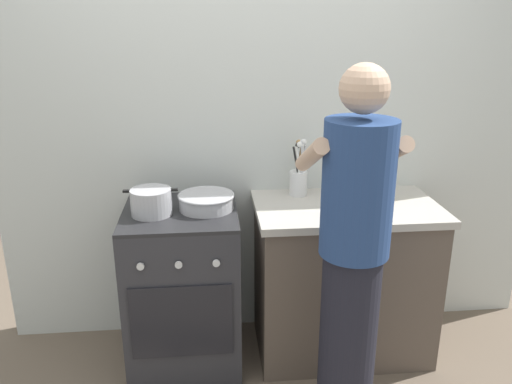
{
  "coord_description": "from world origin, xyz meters",
  "views": [
    {
      "loc": [
        -0.19,
        -2.39,
        1.86
      ],
      "look_at": [
        0.05,
        0.12,
        1.0
      ],
      "focal_mm": 35.85,
      "sensor_mm": 36.0,
      "label": 1
    }
  ],
  "objects_px": {
    "pot": "(151,202)",
    "oil_bottle": "(382,185)",
    "mixing_bowl": "(206,201)",
    "person": "(353,261)",
    "stove_range": "(184,287)",
    "utensil_crock": "(299,177)"
  },
  "relations": [
    {
      "from": "mixing_bowl",
      "to": "person",
      "type": "distance_m",
      "value": 0.87
    },
    {
      "from": "mixing_bowl",
      "to": "utensil_crock",
      "type": "bearing_deg",
      "value": 18.8
    },
    {
      "from": "oil_bottle",
      "to": "pot",
      "type": "bearing_deg",
      "value": -177.01
    },
    {
      "from": "utensil_crock",
      "to": "oil_bottle",
      "type": "height_order",
      "value": "utensil_crock"
    },
    {
      "from": "stove_range",
      "to": "utensil_crock",
      "type": "relative_size",
      "value": 2.73
    },
    {
      "from": "utensil_crock",
      "to": "person",
      "type": "bearing_deg",
      "value": -82.45
    },
    {
      "from": "pot",
      "to": "oil_bottle",
      "type": "relative_size",
      "value": 1.14
    },
    {
      "from": "person",
      "to": "stove_range",
      "type": "bearing_deg",
      "value": 142.74
    },
    {
      "from": "pot",
      "to": "mixing_bowl",
      "type": "relative_size",
      "value": 0.92
    },
    {
      "from": "mixing_bowl",
      "to": "person",
      "type": "bearing_deg",
      "value": -43.53
    },
    {
      "from": "pot",
      "to": "oil_bottle",
      "type": "distance_m",
      "value": 1.24
    },
    {
      "from": "stove_range",
      "to": "oil_bottle",
      "type": "xyz_separation_m",
      "value": [
        1.09,
        0.03,
        0.55
      ]
    },
    {
      "from": "pot",
      "to": "utensil_crock",
      "type": "distance_m",
      "value": 0.84
    },
    {
      "from": "stove_range",
      "to": "oil_bottle",
      "type": "height_order",
      "value": "oil_bottle"
    },
    {
      "from": "stove_range",
      "to": "utensil_crock",
      "type": "bearing_deg",
      "value": 16.01
    },
    {
      "from": "stove_range",
      "to": "utensil_crock",
      "type": "distance_m",
      "value": 0.89
    },
    {
      "from": "pot",
      "to": "stove_range",
      "type": "bearing_deg",
      "value": 15.56
    },
    {
      "from": "stove_range",
      "to": "mixing_bowl",
      "type": "height_order",
      "value": "mixing_bowl"
    },
    {
      "from": "utensil_crock",
      "to": "person",
      "type": "distance_m",
      "value": 0.79
    },
    {
      "from": "mixing_bowl",
      "to": "utensil_crock",
      "type": "xyz_separation_m",
      "value": [
        0.52,
        0.18,
        0.06
      ]
    },
    {
      "from": "stove_range",
      "to": "person",
      "type": "bearing_deg",
      "value": -37.26
    },
    {
      "from": "pot",
      "to": "oil_bottle",
      "type": "xyz_separation_m",
      "value": [
        1.23,
        0.06,
        0.03
      ]
    }
  ]
}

